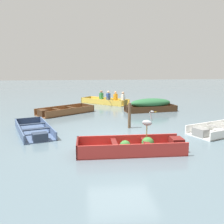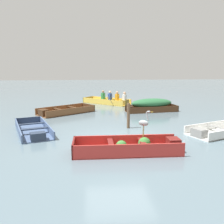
{
  "view_description": "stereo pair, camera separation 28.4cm",
  "coord_description": "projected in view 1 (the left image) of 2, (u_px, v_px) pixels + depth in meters",
  "views": [
    {
      "loc": [
        -1.37,
        -8.66,
        2.61
      ],
      "look_at": [
        0.09,
        3.56,
        0.35
      ],
      "focal_mm": 40.0,
      "sensor_mm": 36.0,
      "label": 1
    },
    {
      "loc": [
        -1.09,
        -8.69,
        2.61
      ],
      "look_at": [
        0.09,
        3.56,
        0.35
      ],
      "focal_mm": 40.0,
      "sensor_mm": 36.0,
      "label": 2
    }
  ],
  "objects": [
    {
      "name": "mooring_post",
      "position": [
        129.0,
        116.0,
        10.63
      ],
      "size": [
        0.12,
        0.12,
        1.08
      ],
      "primitive_type": "cylinder",
      "color": "brown",
      "rests_on": "ground"
    },
    {
      "name": "skiff_slate_blue_outer_moored",
      "position": [
        34.0,
        131.0,
        9.87
      ],
      "size": [
        2.11,
        3.33,
        0.31
      ],
      "color": "#475B7F",
      "rests_on": "ground"
    },
    {
      "name": "skiff_dark_varnish_far_moored",
      "position": [
        150.0,
        104.0,
        14.58
      ],
      "size": [
        3.1,
        1.35,
        0.77
      ],
      "color": "#4C2D19",
      "rests_on": "ground"
    },
    {
      "name": "skiff_wooden_brown_near_moored",
      "position": [
        63.0,
        112.0,
        13.9
      ],
      "size": [
        3.27,
        2.86,
        0.37
      ],
      "color": "brown",
      "rests_on": "ground"
    },
    {
      "name": "rowboat_yellow_with_crew",
      "position": [
        108.0,
        101.0,
        17.5
      ],
      "size": [
        3.35,
        3.05,
        0.93
      ],
      "color": "#E5BC47",
      "rests_on": "ground"
    },
    {
      "name": "heron_on_dinghy",
      "position": [
        147.0,
        122.0,
        7.77
      ],
      "size": [
        0.42,
        0.32,
        0.84
      ],
      "color": "olive",
      "rests_on": "dinghy_red_foreground"
    },
    {
      "name": "ground_plane",
      "position": [
        121.0,
        139.0,
        9.09
      ],
      "size": [
        80.0,
        80.0,
        0.0
      ],
      "primitive_type": "plane",
      "color": "slate"
    },
    {
      "name": "dinghy_red_foreground",
      "position": [
        136.0,
        147.0,
        7.68
      ],
      "size": [
        3.29,
        1.08,
        0.43
      ],
      "color": "#AD2D28",
      "rests_on": "ground"
    }
  ]
}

